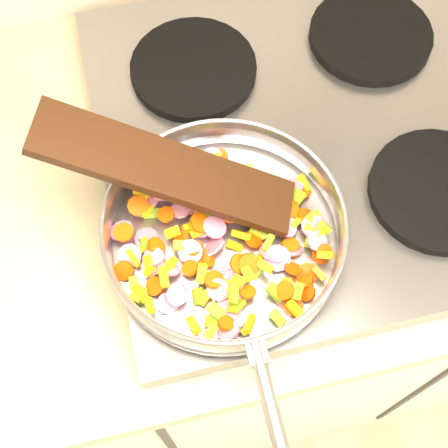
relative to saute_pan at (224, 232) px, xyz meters
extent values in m
cube|color=#939399|center=(0.16, 0.15, -0.07)|extent=(0.60, 0.60, 0.04)
cylinder|color=black|center=(0.02, 0.01, -0.04)|extent=(0.19, 0.19, 0.02)
cylinder|color=black|center=(0.30, 0.01, -0.04)|extent=(0.19, 0.19, 0.02)
cylinder|color=black|center=(0.02, 0.29, -0.04)|extent=(0.19, 0.19, 0.02)
cylinder|color=black|center=(0.30, 0.29, -0.04)|extent=(0.19, 0.19, 0.02)
cylinder|color=#9E9EA5|center=(0.00, 0.00, -0.03)|extent=(0.30, 0.30, 0.01)
torus|color=#9E9EA5|center=(0.00, 0.00, 0.00)|extent=(0.34, 0.34, 0.05)
torus|color=#9E9EA5|center=(0.00, 0.00, 0.02)|extent=(0.30, 0.30, 0.01)
cylinder|color=#9E9EA5|center=(0.00, -0.24, 0.02)|extent=(0.02, 0.19, 0.02)
cube|color=#9E9EA5|center=(0.00, -0.16, 0.01)|extent=(0.02, 0.03, 0.02)
cube|color=yellow|center=(0.12, 0.05, -0.02)|extent=(0.02, 0.03, 0.02)
cylinder|color=#E04907|center=(0.08, -0.09, -0.02)|extent=(0.03, 0.03, 0.02)
cylinder|color=#E04907|center=(0.04, 0.09, -0.02)|extent=(0.03, 0.03, 0.02)
cube|color=yellow|center=(-0.10, 0.09, 0.00)|extent=(0.01, 0.02, 0.01)
cylinder|color=#CE1463|center=(0.03, 0.08, -0.02)|extent=(0.04, 0.04, 0.02)
cube|color=yellow|center=(0.11, -0.06, 0.00)|extent=(0.02, 0.02, 0.02)
cube|color=#7CA91A|center=(-0.04, -0.10, -0.02)|extent=(0.03, 0.02, 0.02)
cylinder|color=#E04907|center=(0.12, 0.04, -0.02)|extent=(0.03, 0.03, 0.02)
cube|color=#7CA91A|center=(-0.11, 0.01, -0.02)|extent=(0.02, 0.02, 0.01)
cube|color=#7CA91A|center=(0.10, -0.03, -0.01)|extent=(0.02, 0.02, 0.01)
cube|color=#7CA91A|center=(0.12, -0.02, 0.00)|extent=(0.02, 0.02, 0.02)
cylinder|color=#CE1463|center=(-0.07, 0.09, -0.01)|extent=(0.04, 0.04, 0.02)
cube|color=yellow|center=(-0.04, 0.02, -0.02)|extent=(0.03, 0.02, 0.02)
cylinder|color=#CE1463|center=(-0.07, -0.06, -0.01)|extent=(0.03, 0.03, 0.01)
cube|color=yellow|center=(0.00, 0.08, 0.00)|extent=(0.02, 0.02, 0.02)
cylinder|color=#CE1463|center=(-0.02, -0.01, -0.02)|extent=(0.04, 0.03, 0.03)
cube|color=yellow|center=(-0.02, 0.05, -0.01)|extent=(0.01, 0.02, 0.01)
cube|color=#7CA91A|center=(-0.01, -0.09, -0.01)|extent=(0.03, 0.02, 0.02)
cube|color=yellow|center=(-0.04, -0.07, -0.02)|extent=(0.02, 0.02, 0.01)
cube|color=yellow|center=(0.00, -0.12, -0.01)|extent=(0.02, 0.03, 0.02)
cube|color=#7CA91A|center=(-0.03, -0.09, -0.01)|extent=(0.03, 0.03, 0.01)
cylinder|color=#E04907|center=(-0.07, 0.05, -0.01)|extent=(0.03, 0.03, 0.01)
cylinder|color=#CE1463|center=(-0.09, -0.01, -0.01)|extent=(0.04, 0.04, 0.01)
cylinder|color=#CE1463|center=(-0.08, -0.03, -0.01)|extent=(0.03, 0.03, 0.03)
cube|color=yellow|center=(-0.03, 0.07, -0.01)|extent=(0.02, 0.02, 0.02)
cylinder|color=#E04907|center=(-0.13, -0.01, -0.02)|extent=(0.03, 0.03, 0.02)
cylinder|color=#E04907|center=(0.01, 0.02, 0.00)|extent=(0.02, 0.03, 0.02)
cylinder|color=#CE1463|center=(0.07, 0.02, -0.02)|extent=(0.04, 0.04, 0.02)
cube|color=#7CA91A|center=(-0.02, -0.06, -0.02)|extent=(0.02, 0.02, 0.02)
cube|color=yellow|center=(-0.06, 0.02, -0.01)|extent=(0.02, 0.01, 0.01)
cube|color=yellow|center=(-0.09, 0.08, -0.01)|extent=(0.02, 0.02, 0.01)
cylinder|color=#CE1463|center=(0.06, -0.09, -0.02)|extent=(0.04, 0.04, 0.02)
cylinder|color=#E04907|center=(-0.03, 0.02, 0.00)|extent=(0.03, 0.04, 0.02)
cylinder|color=#E04907|center=(0.11, -0.05, -0.01)|extent=(0.03, 0.02, 0.02)
cylinder|color=#CE1463|center=(0.11, -0.04, 0.00)|extent=(0.03, 0.03, 0.01)
cube|color=#7CA91A|center=(0.03, -0.05, -0.02)|extent=(0.03, 0.03, 0.01)
cylinder|color=#CE1463|center=(-0.10, 0.03, -0.02)|extent=(0.04, 0.04, 0.01)
cylinder|color=#CE1463|center=(-0.12, 0.04, -0.01)|extent=(0.04, 0.04, 0.01)
cube|color=#7CA91A|center=(0.06, -0.08, -0.02)|extent=(0.02, 0.02, 0.01)
cube|color=#7CA91A|center=(-0.02, 0.06, 0.00)|extent=(0.02, 0.02, 0.02)
cylinder|color=#E04907|center=(0.02, 0.12, -0.02)|extent=(0.04, 0.03, 0.03)
cube|color=#7CA91A|center=(0.02, -0.06, 0.00)|extent=(0.02, 0.02, 0.01)
cube|color=#7CA91A|center=(0.04, 0.01, -0.01)|extent=(0.02, 0.02, 0.02)
cylinder|color=#CE1463|center=(0.08, -0.03, -0.02)|extent=(0.03, 0.03, 0.02)
cube|color=yellow|center=(0.05, 0.03, -0.01)|extent=(0.02, 0.02, 0.02)
cylinder|color=#CE1463|center=(-0.07, 0.08, -0.01)|extent=(0.04, 0.03, 0.02)
cube|color=#7CA91A|center=(0.06, 0.00, -0.02)|extent=(0.03, 0.02, 0.02)
cylinder|color=#CE1463|center=(0.01, 0.06, -0.01)|extent=(0.04, 0.04, 0.01)
cylinder|color=#E04907|center=(0.08, -0.03, -0.02)|extent=(0.03, 0.03, 0.02)
cube|color=yellow|center=(0.06, -0.11, -0.01)|extent=(0.02, 0.03, 0.01)
cube|color=yellow|center=(0.10, -0.08, -0.01)|extent=(0.02, 0.02, 0.01)
cube|color=yellow|center=(-0.04, 0.03, -0.02)|extent=(0.02, 0.02, 0.01)
cube|color=yellow|center=(0.01, 0.11, -0.01)|extent=(0.03, 0.02, 0.01)
cylinder|color=#CE1463|center=(0.00, -0.06, -0.02)|extent=(0.03, 0.03, 0.02)
cylinder|color=#CE1463|center=(0.00, 0.08, -0.02)|extent=(0.04, 0.04, 0.02)
cylinder|color=#E04907|center=(-0.08, 0.10, -0.01)|extent=(0.03, 0.02, 0.02)
cube|color=yellow|center=(-0.10, -0.02, 0.00)|extent=(0.01, 0.02, 0.01)
cube|color=#7CA91A|center=(0.06, 0.06, -0.02)|extent=(0.01, 0.02, 0.02)
cube|color=#7CA91A|center=(0.04, -0.06, 0.00)|extent=(0.02, 0.02, 0.02)
cylinder|color=#E04907|center=(0.08, -0.08, -0.02)|extent=(0.03, 0.03, 0.02)
cylinder|color=#CE1463|center=(-0.01, -0.09, -0.02)|extent=(0.05, 0.05, 0.01)
cube|color=#7CA91A|center=(-0.12, -0.04, -0.01)|extent=(0.01, 0.02, 0.01)
cylinder|color=#E04907|center=(0.06, 0.02, -0.02)|extent=(0.03, 0.04, 0.03)
cylinder|color=#E04907|center=(0.06, 0.07, -0.02)|extent=(0.03, 0.03, 0.02)
cube|color=yellow|center=(-0.12, -0.05, -0.01)|extent=(0.02, 0.03, 0.01)
cube|color=#7CA91A|center=(-0.08, -0.02, -0.01)|extent=(0.02, 0.02, 0.02)
cube|color=yellow|center=(-0.07, -0.02, -0.01)|extent=(0.02, 0.02, 0.01)
cylinder|color=#E04907|center=(-0.01, -0.07, -0.02)|extent=(0.03, 0.03, 0.01)
cylinder|color=#E04907|center=(0.09, 0.02, -0.01)|extent=(0.03, 0.04, 0.03)
cube|color=#7CA91A|center=(-0.12, -0.05, -0.01)|extent=(0.03, 0.03, 0.01)
cube|color=yellow|center=(0.04, -0.03, -0.02)|extent=(0.02, 0.02, 0.01)
cube|color=yellow|center=(-0.04, -0.04, -0.01)|extent=(0.02, 0.02, 0.01)
cylinder|color=#CE1463|center=(-0.07, -0.06, -0.02)|extent=(0.03, 0.03, 0.02)
cylinder|color=#CE1463|center=(-0.10, -0.02, -0.02)|extent=(0.03, 0.04, 0.03)
cylinder|color=#CE1463|center=(-0.03, 0.10, -0.01)|extent=(0.04, 0.04, 0.02)
cylinder|color=#E04907|center=(0.01, -0.04, 0.00)|extent=(0.03, 0.03, 0.02)
cube|color=yellow|center=(-0.11, -0.07, 0.00)|extent=(0.01, 0.02, 0.01)
cube|color=#7CA91A|center=(0.04, -0.12, -0.01)|extent=(0.02, 0.03, 0.01)
cylinder|color=#E04907|center=(-0.05, -0.03, -0.01)|extent=(0.03, 0.03, 0.01)
cylinder|color=#CE1463|center=(0.06, -0.04, -0.02)|extent=(0.04, 0.03, 0.02)
cylinder|color=#CE1463|center=(0.08, 0.03, -0.02)|extent=(0.03, 0.04, 0.03)
cube|color=yellow|center=(0.11, -0.03, 0.00)|extent=(0.03, 0.02, 0.02)
cube|color=yellow|center=(0.01, -0.01, -0.02)|extent=(0.02, 0.02, 0.02)
cylinder|color=#E04907|center=(0.01, -0.08, -0.01)|extent=(0.02, 0.02, 0.01)
cylinder|color=#E04907|center=(-0.09, 0.01, -0.02)|extent=(0.03, 0.03, 0.02)
cube|color=#7CA91A|center=(-0.02, 0.04, -0.01)|extent=(0.02, 0.02, 0.01)
cube|color=#7CA91A|center=(0.10, 0.04, -0.01)|extent=(0.03, 0.02, 0.01)
cylinder|color=#E04907|center=(0.11, 0.00, -0.02)|extent=(0.03, 0.04, 0.03)
cube|color=yellow|center=(0.11, -0.02, -0.01)|extent=(0.02, 0.02, 0.02)
cylinder|color=#CE1463|center=(-0.12, 0.00, -0.02)|extent=(0.04, 0.04, 0.02)
cube|color=#7CA91A|center=(-0.04, -0.12, 0.00)|extent=(0.02, 0.02, 0.01)
cylinder|color=#E04907|center=(-0.10, 0.06, 0.00)|extent=(0.03, 0.03, 0.01)
cylinder|color=#E04907|center=(0.05, -0.09, 0.00)|extent=(0.03, 0.03, 0.02)
cylinder|color=#CE1463|center=(0.02, 0.03, -0.02)|extent=(0.03, 0.04, 0.03)
cube|color=#7CA91A|center=(0.04, -0.09, -0.01)|extent=(0.03, 0.03, 0.02)
cylinder|color=#E04907|center=(-0.03, -0.05, -0.01)|extent=(0.03, 0.03, 0.01)
cylinder|color=#E04907|center=(-0.03, -0.02, -0.02)|extent=(0.03, 0.03, 0.01)
cube|color=#7CA91A|center=(0.09, 0.00, -0.01)|extent=(0.02, 0.02, 0.01)
cylinder|color=#CE1463|center=(-0.09, -0.07, -0.02)|extent=(0.04, 0.03, 0.02)
cube|color=#7CA91A|center=(-0.08, 0.06, -0.02)|extent=(0.02, 0.02, 0.01)
cylinder|color=#E04907|center=(0.08, -0.03, -0.02)|extent=(0.03, 0.03, 0.01)
cylinder|color=#CE1463|center=(-0.01, 0.01, -0.01)|extent=(0.04, 0.04, 0.02)
cylinder|color=#E04907|center=(-0.05, 0.01, -0.02)|extent=(0.02, 0.02, 0.01)
cube|color=yellow|center=(-0.01, 0.09, 0.00)|extent=(0.02, 0.02, 0.02)
cube|color=yellow|center=(-0.02, 0.04, -0.02)|extent=(0.02, 0.02, 0.02)
cube|color=yellow|center=(-0.12, 0.00, -0.02)|extent=(0.02, 0.03, 0.01)
cube|color=yellow|center=(-0.07, 0.12, -0.02)|extent=(0.02, 0.02, 0.01)
cube|color=#7CA91A|center=(0.02, 0.04, -0.01)|extent=(0.02, 0.02, 0.01)
cube|color=yellow|center=(0.04, 0.07, -0.01)|extent=(0.01, 0.03, 0.01)
cube|color=yellow|center=(-0.10, -0.02, -0.01)|extent=(0.02, 0.02, 0.01)
cube|color=#7CA91A|center=(-0.01, -0.08, 0.00)|extent=(0.02, 0.03, 0.01)
cube|color=#7CA91A|center=(-0.06, 0.08, -0.01)|extent=(0.01, 0.02, 0.01)
cylinder|color=#E04907|center=(0.11, -0.05, -0.02)|extent=(0.03, 0.03, 0.02)
cube|color=yellow|center=(-0.09, 0.06, -0.01)|extent=(0.02, 0.02, 0.02)
cylinder|color=#CE1463|center=(0.11, -0.01, -0.01)|extent=(0.05, 0.05, 0.01)
cylinder|color=#CE1463|center=(0.08, -0.01, -0.01)|extent=(0.04, 0.04, 0.02)
cylinder|color=#E04907|center=(-0.04, -0.01, -0.01)|extent=(0.03, 0.02, 0.02)
cube|color=#7CA91A|center=(-0.06, 0.00, -0.01)|extent=(0.02, 0.02, 0.02)
cylinder|color=#CE1463|center=(-0.05, 0.05, -0.01)|extent=(0.03, 0.03, 0.02)
cylinder|color=#E04907|center=(0.06, -0.11, -0.02)|extent=(0.04, 0.04, 0.01)
cylinder|color=#E04907|center=(-0.10, -0.04, -0.02)|extent=(0.03, 0.03, 0.02)
cylinder|color=#CE1463|center=(-0.01, -0.11, -0.01)|extent=(0.04, 0.03, 0.02)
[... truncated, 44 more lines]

